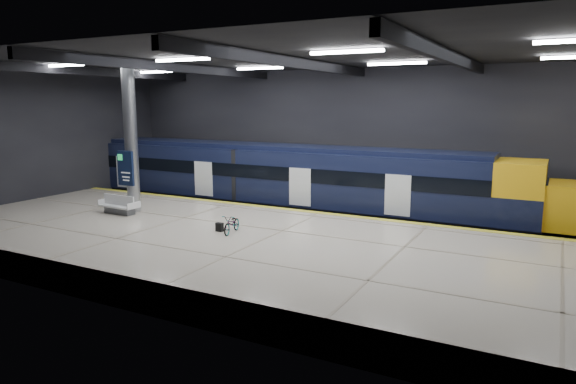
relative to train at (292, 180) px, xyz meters
The scene contains 10 objects.
ground 6.57m from the train, 61.72° to the right, with size 30.00×30.00×0.00m, color black.
room_shell 7.23m from the train, 61.72° to the right, with size 30.10×16.10×8.05m.
platform 8.66m from the train, 69.71° to the right, with size 30.00×11.00×1.10m, color #BEB3A0.
safety_strip 4.15m from the train, 42.88° to the right, with size 30.00×0.40×0.01m, color gold.
rails 3.56m from the train, ahead, with size 30.00×1.52×0.16m.
train is the anchor object (origin of this frame).
bench 8.97m from the train, 125.89° to the right, with size 2.01×0.90×0.87m.
bicycle 7.94m from the train, 79.87° to the right, with size 0.50×1.44×0.76m, color #99999E.
pannier_bag 7.87m from the train, 84.20° to the right, with size 0.30×0.18×0.35m, color black.
info_column 8.59m from the train, 127.71° to the right, with size 0.90×0.78×6.90m.
Camera 1 is at (9.59, -18.67, 6.22)m, focal length 32.00 mm.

